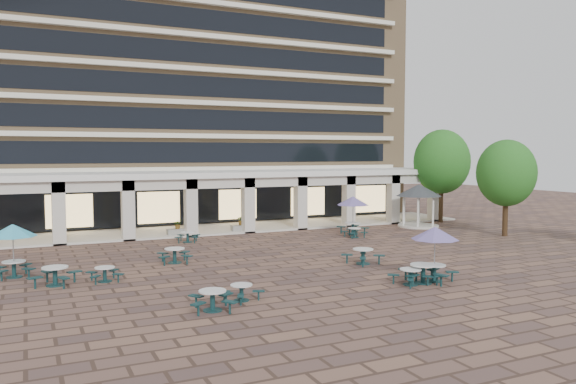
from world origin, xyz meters
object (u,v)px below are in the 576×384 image
picnic_table_1 (213,298)px  gazebo (419,195)px  planter_left (178,230)px  picnic_table_2 (423,272)px  planter_right (242,225)px  picnic_table_0 (241,291)px

picnic_table_1 → gazebo: gazebo is taller
planter_left → picnic_table_2: bearing=-71.1°
planter_right → gazebo: bearing=-13.0°
picnic_table_1 → gazebo: 26.75m
gazebo → planter_right: size_ratio=2.36×
picnic_table_0 → planter_right: planter_right is taller
gazebo → planter_left: bearing=170.3°
picnic_table_0 → picnic_table_2: size_ratio=0.76×
picnic_table_1 → picnic_table_2: bearing=13.1°
gazebo → planter_left: (-18.20, 3.12, -2.05)m
picnic_table_2 → gazebo: size_ratio=0.66×
picnic_table_1 → planter_left: size_ratio=1.29×
picnic_table_0 → gazebo: gazebo is taller
planter_left → gazebo: bearing=-9.7°
picnic_table_0 → planter_right: size_ratio=1.18×
picnic_table_0 → planter_left: size_ratio=1.18×
picnic_table_1 → planter_left: 19.08m
picnic_table_2 → gazebo: gazebo is taller
picnic_table_0 → picnic_table_1: bearing=-171.5°
gazebo → planter_right: 14.01m
picnic_table_0 → gazebo: size_ratio=0.50×
picnic_table_1 → picnic_table_2: (9.75, 0.23, 0.05)m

